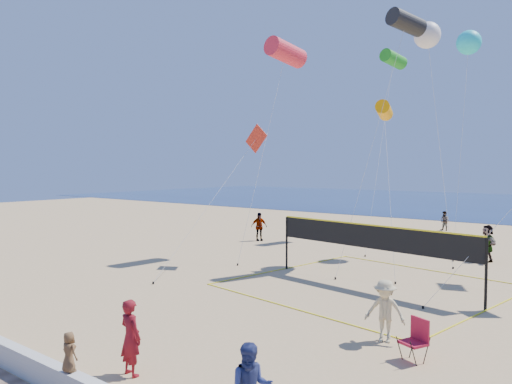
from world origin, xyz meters
The scene contains 16 objects.
ground centered at (0.00, 0.00, 0.00)m, with size 120.00×120.00×0.00m, color tan.
woman centered at (-0.45, -1.43, 0.92)m, with size 0.67×0.44×1.83m, color maroon.
toddler centered at (-0.48, -3.01, 1.03)m, with size 0.42×0.27×0.86m, color brown.
bystander_b centered at (3.38, 4.46, 0.89)m, with size 1.14×0.66×1.77m, color #CAB887.
far_person_0 centered at (-11.16, 17.40, 0.94)m, with size 1.11×0.46×1.89m, color gray.
far_person_1 centered at (2.66, 19.03, 0.96)m, with size 1.78×0.57×1.92m, color gray.
far_person_3 centered at (-3.02, 30.30, 0.75)m, with size 0.73×0.57×1.50m, color gray.
camp_chair centered at (4.59, 3.62, 0.62)m, with size 0.75×0.87×1.22m.
volleyball_net centered at (0.17, 10.26, 1.79)m, with size 11.04×10.92×2.59m.
kite_0 centered at (-7.06, 14.56, 11.35)m, with size 1.32×5.80×12.08m.
kite_1 centered at (-0.53, 15.58, 12.09)m, with size 1.83×6.32×12.69m.
kite_2 centered at (-1.34, 14.96, 7.76)m, with size 2.85×4.63×8.24m.
kite_3 centered at (-6.79, 11.09, 6.00)m, with size 1.52×6.72×7.15m.
kite_6 centered at (-0.35, 18.11, 11.95)m, with size 3.04×2.96×12.66m.
kite_7 centered at (0.87, 21.44, 12.02)m, with size 1.60×4.37×12.72m.
kite_8 centered at (-4.94, 24.58, 12.36)m, with size 2.67×9.44×12.98m.
Camera 1 is at (9.09, -8.76, 4.99)m, focal length 35.00 mm.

